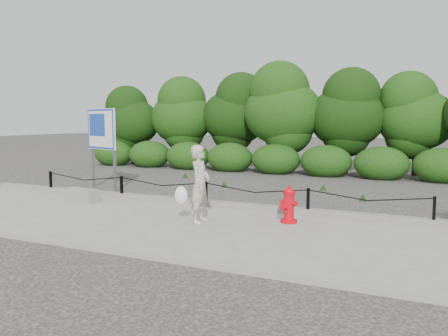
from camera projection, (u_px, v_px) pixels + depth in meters
ground at (206, 209)px, 11.36m from camera, size 90.00×90.00×0.00m
sidewalk at (160, 225)px, 9.57m from camera, size 14.00×4.00×0.08m
curb at (207, 203)px, 11.39m from camera, size 14.00×0.22×0.14m
chain_barrier at (206, 191)px, 11.31m from camera, size 10.06×0.06×0.60m
treeline at (324, 112)px, 18.86m from camera, size 20.14×3.50×4.37m
fire_hydrant at (289, 205)px, 9.54m from camera, size 0.46×0.46×0.75m
pedestrian at (199, 185)px, 9.49m from camera, size 0.71×0.61×1.57m
concrete_block at (80, 195)px, 11.98m from camera, size 1.04×0.48×0.32m
advertising_sign at (101, 133)px, 14.39m from camera, size 1.47×0.61×2.47m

